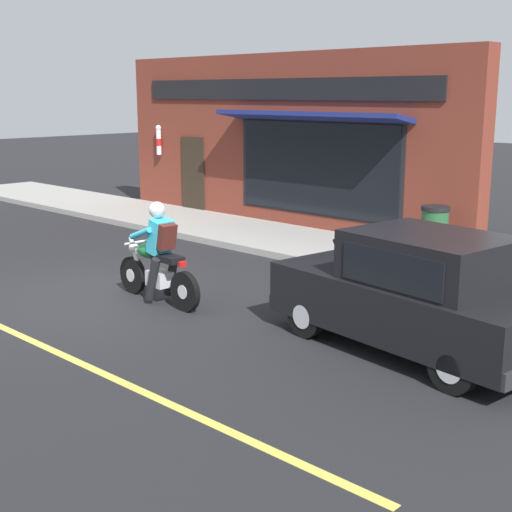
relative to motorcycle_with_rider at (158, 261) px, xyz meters
name	(u,v)px	position (x,y,z in m)	size (l,w,h in m)	color
ground_plane	(96,297)	(-0.56, 0.94, -0.68)	(80.00, 80.00, 0.00)	black
sidewalk_curb	(212,227)	(4.81, 3.94, -0.61)	(2.60, 22.00, 0.14)	#9E9B93
storefront_building	(281,141)	(6.33, 3.05, 1.43)	(1.25, 10.79, 4.20)	maroon
motorcycle_with_rider	(158,261)	(0.00, 0.00, 0.00)	(0.57, 2.02, 1.62)	black
car_hatchback	(416,294)	(0.88, -4.12, 0.09)	(2.11, 3.96, 1.57)	black
trash_bin	(434,231)	(5.45, -1.76, -0.04)	(0.56, 0.56, 0.98)	#23512D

